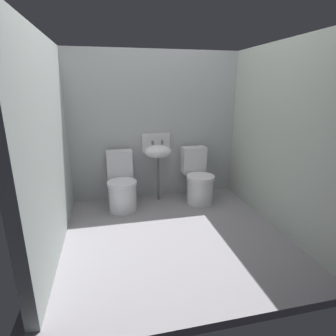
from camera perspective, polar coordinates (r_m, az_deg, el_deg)
ground_plane at (r=3.34m, az=1.10°, el=-13.67°), size 2.88×2.69×0.08m
wall_back at (r=4.08m, az=-2.81°, el=8.68°), size 2.88×0.10×2.15m
wall_left at (r=3.01m, az=-23.98°, el=4.23°), size 0.10×2.49×2.15m
wall_right at (r=3.55m, az=21.63°, el=6.25°), size 0.10×2.49×2.15m
toilet_left at (r=3.83m, az=-9.74°, el=-3.79°), size 0.41×0.60×0.78m
toilet_right at (r=4.03m, az=6.38°, el=-2.58°), size 0.42×0.61×0.78m
sink at (r=3.94m, az=-2.15°, el=3.65°), size 0.42×0.35×0.99m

